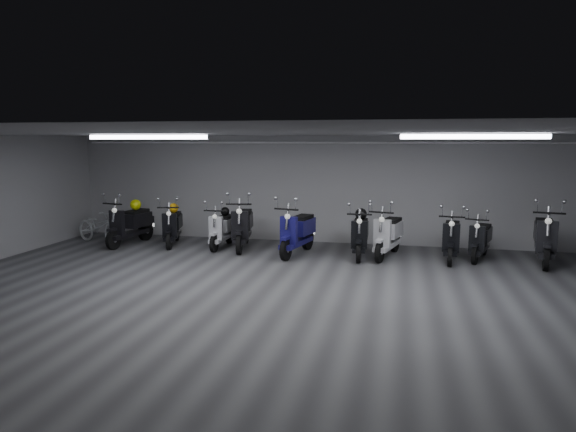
% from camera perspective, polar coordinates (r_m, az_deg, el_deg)
% --- Properties ---
extents(floor, '(14.00, 10.00, 0.01)m').
position_cam_1_polar(floor, '(8.77, -0.12, -9.31)').
color(floor, '#3E3E41').
rests_on(floor, ground).
extents(ceiling, '(14.00, 10.00, 0.01)m').
position_cam_1_polar(ceiling, '(8.36, -0.12, 9.36)').
color(ceiling, gray).
rests_on(ceiling, ground).
extents(back_wall, '(14.00, 0.01, 2.80)m').
position_cam_1_polar(back_wall, '(13.34, 4.58, 2.96)').
color(back_wall, '#9A9A9D').
rests_on(back_wall, ground).
extents(front_wall, '(14.00, 0.01, 2.80)m').
position_cam_1_polar(front_wall, '(3.85, -16.90, -11.22)').
color(front_wall, '#9A9A9D').
rests_on(front_wall, ground).
extents(fluor_strip_left, '(2.40, 0.18, 0.08)m').
position_cam_1_polar(fluor_strip_left, '(10.35, -15.48, 8.53)').
color(fluor_strip_left, white).
rests_on(fluor_strip_left, ceiling).
extents(fluor_strip_right, '(2.40, 0.18, 0.08)m').
position_cam_1_polar(fluor_strip_right, '(9.23, 20.03, 8.37)').
color(fluor_strip_right, white).
rests_on(fluor_strip_right, ceiling).
extents(conduit, '(13.60, 0.05, 0.05)m').
position_cam_1_polar(conduit, '(13.20, 4.59, 8.21)').
color(conduit, white).
rests_on(conduit, back_wall).
extents(scooter_0, '(0.93, 1.98, 1.41)m').
position_cam_1_polar(scooter_0, '(13.67, -17.36, -0.20)').
color(scooter_0, black).
rests_on(scooter_0, floor).
extents(scooter_1, '(1.05, 1.85, 1.31)m').
position_cam_1_polar(scooter_1, '(13.35, -12.85, -0.45)').
color(scooter_1, black).
rests_on(scooter_1, floor).
extents(scooter_2, '(0.58, 1.69, 1.25)m').
position_cam_1_polar(scooter_2, '(12.84, -7.42, -0.78)').
color(scooter_2, silver).
rests_on(scooter_2, floor).
extents(scooter_3, '(1.02, 2.09, 1.49)m').
position_cam_1_polar(scooter_3, '(12.62, -5.15, -0.36)').
color(scooter_3, black).
rests_on(scooter_3, floor).
extents(scooter_4, '(1.03, 2.03, 1.44)m').
position_cam_1_polar(scooter_4, '(11.90, 1.05, -0.98)').
color(scooter_4, navy).
rests_on(scooter_4, floor).
extents(scooter_5, '(0.66, 1.82, 1.34)m').
position_cam_1_polar(scooter_5, '(11.81, 8.11, -1.39)').
color(scooter_5, black).
rests_on(scooter_5, floor).
extents(scooter_6, '(1.07, 1.97, 1.39)m').
position_cam_1_polar(scooter_6, '(11.89, 11.17, -1.27)').
color(scooter_6, silver).
rests_on(scooter_6, floor).
extents(scooter_7, '(0.81, 1.85, 1.33)m').
position_cam_1_polar(scooter_7, '(11.94, 17.91, -1.64)').
color(scooter_7, black).
rests_on(scooter_7, floor).
extents(scooter_8, '(1.04, 1.73, 1.23)m').
position_cam_1_polar(scooter_8, '(12.24, 20.81, -1.79)').
color(scooter_8, black).
rests_on(scooter_8, floor).
extents(scooter_9, '(1.03, 2.10, 1.50)m').
position_cam_1_polar(scooter_9, '(12.37, 26.91, -1.41)').
color(scooter_9, black).
rests_on(scooter_9, floor).
extents(bicycle, '(1.76, 1.16, 1.08)m').
position_cam_1_polar(bicycle, '(14.22, -20.47, -0.71)').
color(bicycle, silver).
rests_on(bicycle, floor).
extents(helmet_0, '(0.25, 0.25, 0.25)m').
position_cam_1_polar(helmet_0, '(13.55, -12.72, 0.88)').
color(helmet_0, '#EA9F0D').
rests_on(helmet_0, scooter_1).
extents(helmet_1, '(0.23, 0.23, 0.23)m').
position_cam_1_polar(helmet_1, '(13.01, -7.08, 0.52)').
color(helmet_1, black).
rests_on(helmet_1, scooter_2).
extents(helmet_2, '(0.28, 0.28, 0.28)m').
position_cam_1_polar(helmet_2, '(12.01, 8.20, 0.22)').
color(helmet_2, black).
rests_on(helmet_2, scooter_5).
extents(helmet_3, '(0.28, 0.28, 0.28)m').
position_cam_1_polar(helmet_3, '(13.83, -16.73, 1.23)').
color(helmet_3, '#DDEB0D').
rests_on(helmet_3, scooter_0).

